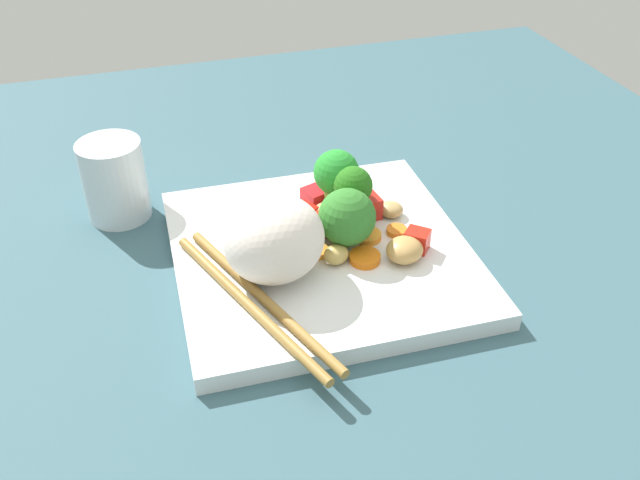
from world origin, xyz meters
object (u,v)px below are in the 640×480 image
at_px(rice_mound, 274,239).
at_px(drinking_glass, 115,180).
at_px(chopstick_pair, 255,300).
at_px(square_plate, 321,254).
at_px(carrot_slice_2, 365,258).
at_px(broccoli_floret_1, 336,175).

height_order(rice_mound, drinking_glass, rice_mound).
bearing_deg(chopstick_pair, square_plate, 107.98).
xyz_separation_m(carrot_slice_2, chopstick_pair, (-0.03, 0.11, 0.00)).
distance_m(broccoli_floret_1, drinking_glass, 0.23).
height_order(broccoli_floret_1, chopstick_pair, broccoli_floret_1).
bearing_deg(rice_mound, drinking_glass, 37.56).
relative_size(carrot_slice_2, chopstick_pair, 0.13).
bearing_deg(chopstick_pair, rice_mound, 122.72).
bearing_deg(broccoli_floret_1, chopstick_pair, 136.57).
bearing_deg(chopstick_pair, drinking_glass, -174.22).
distance_m(square_plate, drinking_glass, 0.23).
xyz_separation_m(square_plate, broccoli_floret_1, (0.05, -0.03, 0.05)).
xyz_separation_m(square_plate, rice_mound, (-0.03, 0.05, 0.05)).
distance_m(broccoli_floret_1, carrot_slice_2, 0.10).
distance_m(chopstick_pair, drinking_glass, 0.23).
xyz_separation_m(rice_mound, carrot_slice_2, (-0.01, -0.08, -0.04)).
xyz_separation_m(broccoli_floret_1, drinking_glass, (0.09, 0.21, -0.02)).
xyz_separation_m(broccoli_floret_1, carrot_slice_2, (-0.09, -0.00, -0.04)).
distance_m(rice_mound, chopstick_pair, 0.06).
height_order(broccoli_floret_1, carrot_slice_2, broccoli_floret_1).
bearing_deg(rice_mound, carrot_slice_2, -94.42).
bearing_deg(broccoli_floret_1, square_plate, 149.23).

